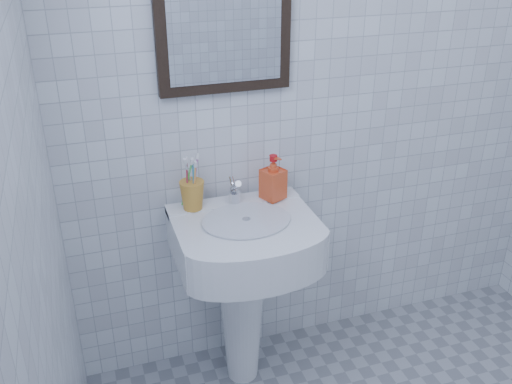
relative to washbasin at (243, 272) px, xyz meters
name	(u,v)px	position (x,y,z in m)	size (l,w,h in m)	color
wall_back	(329,78)	(0.44, 0.22, 0.70)	(2.20, 0.02, 2.50)	silver
wall_left	(31,314)	(-0.66, -0.98, 0.70)	(0.02, 2.40, 2.50)	silver
washbasin	(243,272)	(0.00, 0.00, 0.00)	(0.53, 0.39, 0.82)	white
faucet	(235,193)	(0.00, 0.10, 0.31)	(0.05, 0.10, 0.12)	silver
toothbrush_cup	(192,195)	(-0.17, 0.11, 0.32)	(0.10, 0.10, 0.11)	gold
soap_dispenser	(273,177)	(0.16, 0.09, 0.36)	(0.08, 0.08, 0.18)	red
wall_mirror	(224,6)	(0.00, 0.20, 1.00)	(0.50, 0.04, 0.62)	black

